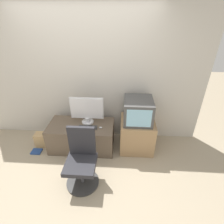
{
  "coord_description": "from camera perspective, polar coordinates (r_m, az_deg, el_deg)",
  "views": [
    {
      "loc": [
        0.67,
        -1.77,
        2.36
      ],
      "look_at": [
        0.49,
        0.94,
        0.77
      ],
      "focal_mm": 28.0,
      "sensor_mm": 36.0,
      "label": 1
    }
  ],
  "objects": [
    {
      "name": "keyboard",
      "position": [
        3.19,
        -7.93,
        -4.96
      ],
      "size": [
        0.34,
        0.12,
        0.01
      ],
      "color": "#2D2D2D",
      "rests_on": "desk"
    },
    {
      "name": "desk",
      "position": [
        3.44,
        -9.78,
        -7.67
      ],
      "size": [
        1.21,
        0.61,
        0.52
      ],
      "color": "brown",
      "rests_on": "ground_plane"
    },
    {
      "name": "main_monitor",
      "position": [
        3.21,
        -8.21,
        0.6
      ],
      "size": [
        0.61,
        0.22,
        0.51
      ],
      "color": "silver",
      "rests_on": "desk"
    },
    {
      "name": "cardboard_box_lower",
      "position": [
        3.76,
        -21.89,
        -8.34
      ],
      "size": [
        0.24,
        0.18,
        0.28
      ],
      "color": "tan",
      "rests_on": "ground_plane"
    },
    {
      "name": "mouse",
      "position": [
        3.15,
        -3.72,
        -5.08
      ],
      "size": [
        0.06,
        0.04,
        0.03
      ],
      "color": "silver",
      "rests_on": "desk"
    },
    {
      "name": "wall_back",
      "position": [
        3.34,
        -8.21,
        11.62
      ],
      "size": [
        4.4,
        0.05,
        2.6
      ],
      "color": "beige",
      "rests_on": "ground_plane"
    },
    {
      "name": "crt_tv",
      "position": [
        3.11,
        8.48,
        0.44
      ],
      "size": [
        0.5,
        0.53,
        0.42
      ],
      "color": "#474747",
      "rests_on": "side_stand"
    },
    {
      "name": "ground_plane",
      "position": [
        3.02,
        -11.38,
        -21.72
      ],
      "size": [
        12.0,
        12.0,
        0.0
      ],
      "primitive_type": "plane",
      "color": "tan"
    },
    {
      "name": "side_stand",
      "position": [
        3.39,
        8.09,
        -7.18
      ],
      "size": [
        0.62,
        0.6,
        0.61
      ],
      "color": "#A37F56",
      "rests_on": "ground_plane"
    },
    {
      "name": "book",
      "position": [
        3.72,
        -23.41,
        -11.74
      ],
      "size": [
        0.19,
        0.16,
        0.02
      ],
      "color": "navy",
      "rests_on": "ground_plane"
    },
    {
      "name": "office_chair",
      "position": [
        2.75,
        -9.9,
        -15.72
      ],
      "size": [
        0.51,
        0.51,
        0.93
      ],
      "color": "#333333",
      "rests_on": "ground_plane"
    }
  ]
}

